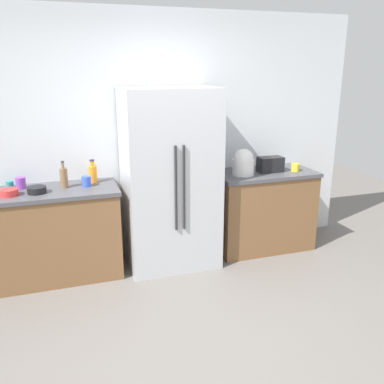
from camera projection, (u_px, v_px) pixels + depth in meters
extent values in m
plane|color=slate|center=(202.00, 352.00, 3.10)|extent=(9.79, 9.79, 0.00)
cube|color=silver|center=(143.00, 138.00, 4.48)|extent=(4.89, 0.10, 2.61)
cube|color=brown|center=(47.00, 237.00, 4.09)|extent=(1.39, 0.58, 0.87)
cube|color=#4C4C51|center=(42.00, 192.00, 3.96)|extent=(1.42, 0.61, 0.04)
cube|color=brown|center=(262.00, 211.00, 4.80)|extent=(1.10, 0.58, 0.87)
cube|color=#4C4C51|center=(264.00, 173.00, 4.67)|extent=(1.13, 0.61, 0.04)
cube|color=#B7BABF|center=(170.00, 180.00, 4.28)|extent=(0.93, 0.67, 1.85)
cylinder|color=#262628|center=(176.00, 189.00, 3.95)|extent=(0.02, 0.02, 0.83)
cylinder|color=#262628|center=(184.00, 188.00, 3.97)|extent=(0.02, 0.02, 0.83)
cube|color=black|center=(270.00, 164.00, 4.63)|extent=(0.27, 0.16, 0.17)
cylinder|color=white|center=(243.00, 167.00, 4.50)|extent=(0.24, 0.24, 0.18)
sphere|color=white|center=(244.00, 159.00, 4.47)|extent=(0.22, 0.22, 0.22)
cylinder|color=brown|center=(64.00, 178.00, 4.02)|extent=(0.07, 0.07, 0.19)
cylinder|color=brown|center=(63.00, 165.00, 3.98)|extent=(0.03, 0.03, 0.06)
cylinder|color=#333338|center=(62.00, 162.00, 3.97)|extent=(0.03, 0.03, 0.02)
cylinder|color=orange|center=(93.00, 174.00, 4.20)|extent=(0.08, 0.08, 0.17)
cylinder|color=orange|center=(92.00, 164.00, 4.16)|extent=(0.04, 0.04, 0.05)
cylinder|color=#333338|center=(92.00, 160.00, 4.15)|extent=(0.05, 0.05, 0.02)
cylinder|color=purple|center=(21.00, 183.00, 4.00)|extent=(0.09, 0.09, 0.11)
cylinder|color=yellow|center=(295.00, 167.00, 4.67)|extent=(0.09, 0.09, 0.09)
cylinder|color=blue|center=(86.00, 181.00, 4.08)|extent=(0.09, 0.09, 0.10)
cylinder|color=teal|center=(10.00, 185.00, 4.01)|extent=(0.07, 0.07, 0.07)
cylinder|color=black|center=(37.00, 190.00, 3.86)|extent=(0.17, 0.17, 0.06)
cylinder|color=red|center=(9.00, 192.00, 3.79)|extent=(0.17, 0.17, 0.06)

